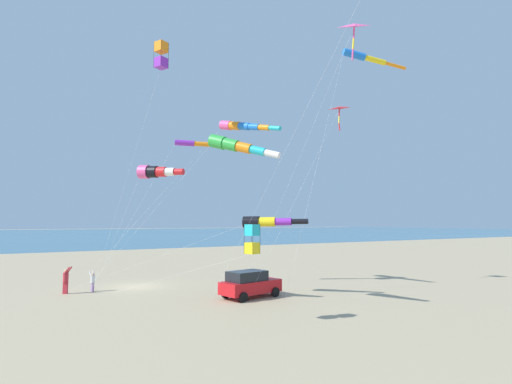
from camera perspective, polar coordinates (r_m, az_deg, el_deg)
The scene contains 16 objects.
ground_plane at distance 34.95m, azimuth -16.45°, elevation -12.65°, with size 600.00×600.00×0.00m, color tan.
ocean_water_strip at distance 198.73m, azimuth -28.25°, elevation -5.23°, with size 240.00×600.00×0.01m, color #386B84.
parked_car at distance 28.78m, azimuth -0.90°, elevation -12.75°, with size 2.73×4.58×1.85m.
cooler_box at distance 31.10m, azimuth -3.16°, elevation -13.49°, with size 0.62×0.42×0.42m.
person_adult_flyer at distance 33.30m, azimuth -25.14°, elevation -10.99°, with size 0.66×0.71×1.97m.
person_child_green_jacket at distance 33.62m, azimuth -21.95°, elevation -11.43°, with size 0.52×0.44×1.52m.
kite_box_green_low_center at distance 21.30m, azimuth -0.58°, elevation -6.64°, with size 13.60×4.56×5.09m.
kite_windsock_yellow_midlevel at distance 27.27m, azimuth -13.93°, elevation 2.76°, with size 9.34×3.84×8.96m.
kite_delta_long_streamer_left at distance 31.34m, azimuth 13.57°, elevation 21.61°, with size 8.45×5.59×19.26m.
kite_delta_checkered_midright at distance 35.90m, azimuth 11.58°, elevation 11.38°, with size 2.73×10.89×15.10m.
kite_windsock_long_streamer_right at distance 29.31m, azimuth 1.39°, elevation -4.21°, with size 11.80×14.16×5.64m.
kite_windsock_blue_topmost at distance 25.64m, azimuth -3.02°, elevation 6.52°, with size 11.74×9.39×10.89m.
kite_box_striped_overhead at distance 34.76m, azimuth -13.17°, elevation 18.18°, with size 4.44×4.52×19.46m.
kite_windsock_magenta_far_left at distance 34.46m, azimuth -2.05°, elevation 9.22°, with size 6.21×14.16×14.07m.
kite_windsock_red_high_left at distance 36.62m, azimuth 15.09°, elevation 17.75°, with size 2.38×11.64×19.50m.
kite_windsock_black_fish_shape at distance 34.31m, azimuth -7.55°, elevation 6.67°, with size 3.13×12.60×12.04m.
Camera 1 is at (-33.47, 8.59, 5.22)m, focal length 28.50 mm.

